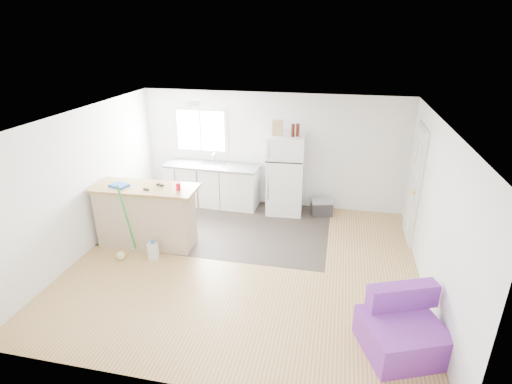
{
  "coord_description": "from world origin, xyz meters",
  "views": [
    {
      "loc": [
        1.35,
        -5.45,
        3.6
      ],
      "look_at": [
        0.04,
        0.7,
        0.99
      ],
      "focal_mm": 28.0,
      "sensor_mm": 36.0,
      "label": 1
    }
  ],
  "objects_px": {
    "peninsula": "(146,215)",
    "mop": "(122,246)",
    "blue_tray": "(119,185)",
    "bottle_left": "(293,130)",
    "refrigerator": "(285,174)",
    "cardboard_box": "(278,128)",
    "cleaner_jug": "(153,251)",
    "bottle_right": "(298,130)",
    "kitchen_cabinets": "(213,184)",
    "purple_seat": "(402,330)",
    "cooler": "(322,207)",
    "red_cup": "(178,186)"
  },
  "relations": [
    {
      "from": "mop",
      "to": "red_cup",
      "type": "bearing_deg",
      "value": 28.59
    },
    {
      "from": "refrigerator",
      "to": "blue_tray",
      "type": "relative_size",
      "value": 5.46
    },
    {
      "from": "refrigerator",
      "to": "purple_seat",
      "type": "distance_m",
      "value": 4.08
    },
    {
      "from": "blue_tray",
      "to": "kitchen_cabinets",
      "type": "bearing_deg",
      "value": 63.24
    },
    {
      "from": "peninsula",
      "to": "bottle_right",
      "type": "height_order",
      "value": "bottle_right"
    },
    {
      "from": "cardboard_box",
      "to": "peninsula",
      "type": "bearing_deg",
      "value": -138.12
    },
    {
      "from": "mop",
      "to": "bottle_right",
      "type": "bearing_deg",
      "value": 37.73
    },
    {
      "from": "kitchen_cabinets",
      "to": "bottle_right",
      "type": "relative_size",
      "value": 8.15
    },
    {
      "from": "refrigerator",
      "to": "red_cup",
      "type": "xyz_separation_m",
      "value": [
        -1.53,
        -1.86,
        0.34
      ]
    },
    {
      "from": "red_cup",
      "to": "kitchen_cabinets",
      "type": "bearing_deg",
      "value": 91.4
    },
    {
      "from": "red_cup",
      "to": "cardboard_box",
      "type": "distance_m",
      "value": 2.34
    },
    {
      "from": "mop",
      "to": "bottle_left",
      "type": "bearing_deg",
      "value": 38.35
    },
    {
      "from": "peninsula",
      "to": "purple_seat",
      "type": "relative_size",
      "value": 1.62
    },
    {
      "from": "bottle_left",
      "to": "bottle_right",
      "type": "relative_size",
      "value": 1.0
    },
    {
      "from": "kitchen_cabinets",
      "to": "bottle_right",
      "type": "distance_m",
      "value": 2.22
    },
    {
      "from": "blue_tray",
      "to": "bottle_left",
      "type": "xyz_separation_m",
      "value": [
        2.71,
        1.85,
        0.65
      ]
    },
    {
      "from": "peninsula",
      "to": "purple_seat",
      "type": "height_order",
      "value": "peninsula"
    },
    {
      "from": "cooler",
      "to": "mop",
      "type": "distance_m",
      "value": 3.95
    },
    {
      "from": "peninsula",
      "to": "blue_tray",
      "type": "bearing_deg",
      "value": -171.57
    },
    {
      "from": "peninsula",
      "to": "cooler",
      "type": "height_order",
      "value": "peninsula"
    },
    {
      "from": "purple_seat",
      "to": "blue_tray",
      "type": "height_order",
      "value": "blue_tray"
    },
    {
      "from": "mop",
      "to": "red_cup",
      "type": "relative_size",
      "value": 11.46
    },
    {
      "from": "cleaner_jug",
      "to": "red_cup",
      "type": "height_order",
      "value": "red_cup"
    },
    {
      "from": "refrigerator",
      "to": "bottle_left",
      "type": "distance_m",
      "value": 0.96
    },
    {
      "from": "red_cup",
      "to": "cardboard_box",
      "type": "bearing_deg",
      "value": 52.94
    },
    {
      "from": "peninsula",
      "to": "cooler",
      "type": "bearing_deg",
      "value": 30.25
    },
    {
      "from": "mop",
      "to": "cardboard_box",
      "type": "distance_m",
      "value": 3.57
    },
    {
      "from": "bottle_left",
      "to": "cardboard_box",
      "type": "bearing_deg",
      "value": 175.62
    },
    {
      "from": "cooler",
      "to": "bottle_left",
      "type": "distance_m",
      "value": 1.72
    },
    {
      "from": "purple_seat",
      "to": "refrigerator",
      "type": "bearing_deg",
      "value": 96.46
    },
    {
      "from": "bottle_right",
      "to": "bottle_left",
      "type": "bearing_deg",
      "value": -160.89
    },
    {
      "from": "cooler",
      "to": "bottle_right",
      "type": "distance_m",
      "value": 1.69
    },
    {
      "from": "cleaner_jug",
      "to": "cardboard_box",
      "type": "bearing_deg",
      "value": 47.12
    },
    {
      "from": "peninsula",
      "to": "cleaner_jug",
      "type": "bearing_deg",
      "value": -58.03
    },
    {
      "from": "purple_seat",
      "to": "mop",
      "type": "xyz_separation_m",
      "value": [
        -4.29,
        1.14,
        -0.03
      ]
    },
    {
      "from": "refrigerator",
      "to": "cleaner_jug",
      "type": "bearing_deg",
      "value": -132.03
    },
    {
      "from": "purple_seat",
      "to": "bottle_left",
      "type": "bearing_deg",
      "value": 95.37
    },
    {
      "from": "bottle_right",
      "to": "cooler",
      "type": "bearing_deg",
      "value": 4.06
    },
    {
      "from": "peninsula",
      "to": "mop",
      "type": "height_order",
      "value": "mop"
    },
    {
      "from": "refrigerator",
      "to": "cleaner_jug",
      "type": "height_order",
      "value": "refrigerator"
    },
    {
      "from": "mop",
      "to": "blue_tray",
      "type": "bearing_deg",
      "value": 108.39
    },
    {
      "from": "peninsula",
      "to": "refrigerator",
      "type": "xyz_separation_m",
      "value": [
        2.18,
        1.86,
        0.26
      ]
    },
    {
      "from": "cardboard_box",
      "to": "bottle_right",
      "type": "height_order",
      "value": "cardboard_box"
    },
    {
      "from": "cardboard_box",
      "to": "bottle_right",
      "type": "xyz_separation_m",
      "value": [
        0.39,
        0.01,
        -0.02
      ]
    },
    {
      "from": "peninsula",
      "to": "mop",
      "type": "bearing_deg",
      "value": -111.2
    },
    {
      "from": "kitchen_cabinets",
      "to": "cleaner_jug",
      "type": "relative_size",
      "value": 5.85
    },
    {
      "from": "refrigerator",
      "to": "cooler",
      "type": "distance_m",
      "value": 1.01
    },
    {
      "from": "peninsula",
      "to": "blue_tray",
      "type": "height_order",
      "value": "blue_tray"
    },
    {
      "from": "cleaner_jug",
      "to": "cooler",
      "type": "bearing_deg",
      "value": 35.12
    },
    {
      "from": "cardboard_box",
      "to": "kitchen_cabinets",
      "type": "bearing_deg",
      "value": 175.67
    }
  ]
}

